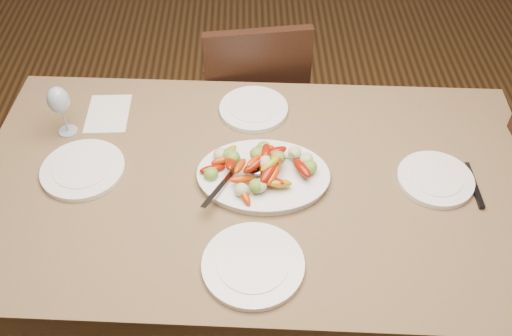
{
  "coord_description": "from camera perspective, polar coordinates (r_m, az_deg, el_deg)",
  "views": [
    {
      "loc": [
        -0.01,
        -1.31,
        2.12
      ],
      "look_at": [
        0.01,
        -0.07,
        0.82
      ],
      "focal_mm": 40.0,
      "sensor_mm": 36.0,
      "label": 1
    }
  ],
  "objects": [
    {
      "name": "dining_table",
      "position": [
        2.14,
        -0.0,
        -8.18
      ],
      "size": [
        1.9,
        1.15,
        0.76
      ],
      "primitive_type": "cube",
      "rotation": [
        0.0,
        0.0,
        -0.06
      ],
      "color": "brown",
      "rests_on": "ground"
    },
    {
      "name": "menu_card",
      "position": [
        2.16,
        -14.57,
        5.31
      ],
      "size": [
        0.15,
        0.21,
        0.0
      ],
      "primitive_type": "cube",
      "rotation": [
        0.0,
        0.0,
        0.02
      ],
      "color": "silver",
      "rests_on": "dining_table"
    },
    {
      "name": "plate_left",
      "position": [
        1.96,
        -16.92,
        -0.16
      ],
      "size": [
        0.27,
        0.27,
        0.02
      ],
      "primitive_type": "cylinder",
      "color": "white",
      "rests_on": "dining_table"
    },
    {
      "name": "plate_right",
      "position": [
        1.93,
        17.49,
        -1.09
      ],
      "size": [
        0.25,
        0.25,
        0.02
      ],
      "primitive_type": "cylinder",
      "color": "white",
      "rests_on": "dining_table"
    },
    {
      "name": "table_knife",
      "position": [
        1.95,
        21.03,
        -1.82
      ],
      "size": [
        0.02,
        0.2,
        0.01
      ],
      "primitive_type": null,
      "rotation": [
        0.0,
        0.0,
        -0.01
      ],
      "color": "#9EA0A8",
      "rests_on": "dining_table"
    },
    {
      "name": "serving_platter",
      "position": [
        1.85,
        0.73,
        -0.89
      ],
      "size": [
        0.43,
        0.33,
        0.02
      ],
      "primitive_type": "ellipsoid",
      "rotation": [
        0.0,
        0.0,
        -0.06
      ],
      "color": "white",
      "rests_on": "dining_table"
    },
    {
      "name": "serving_spoon",
      "position": [
        1.8,
        -1.38,
        -0.89
      ],
      "size": [
        0.28,
        0.18,
        0.03
      ],
      "primitive_type": null,
      "rotation": [
        0.0,
        0.0,
        -0.49
      ],
      "color": "#9EA0A8",
      "rests_on": "serving_platter"
    },
    {
      "name": "roasted_vegetables",
      "position": [
        1.81,
        0.74,
        0.34
      ],
      "size": [
        0.35,
        0.25,
        0.09
      ],
      "primitive_type": null,
      "rotation": [
        0.0,
        0.0,
        -0.06
      ],
      "color": "#7A1002",
      "rests_on": "serving_platter"
    },
    {
      "name": "wine_glass",
      "position": [
        2.06,
        -18.89,
        5.56
      ],
      "size": [
        0.08,
        0.08,
        0.2
      ],
      "primitive_type": null,
      "color": "#8C99A5",
      "rests_on": "dining_table"
    },
    {
      "name": "plate_far",
      "position": [
        2.1,
        -0.24,
        5.91
      ],
      "size": [
        0.25,
        0.25,
        0.02
      ],
      "primitive_type": "cylinder",
      "color": "white",
      "rests_on": "dining_table"
    },
    {
      "name": "plate_near",
      "position": [
        1.64,
        -0.3,
        -9.67
      ],
      "size": [
        0.29,
        0.29,
        0.02
      ],
      "primitive_type": "cylinder",
      "color": "white",
      "rests_on": "dining_table"
    },
    {
      "name": "chair_far",
      "position": [
        2.61,
        -0.39,
        6.99
      ],
      "size": [
        0.47,
        0.47,
        0.95
      ],
      "primitive_type": null,
      "rotation": [
        0.0,
        0.0,
        3.26
      ],
      "color": "black",
      "rests_on": "ground"
    },
    {
      "name": "floor",
      "position": [
        2.5,
        -0.23,
        -12.04
      ],
      "size": [
        6.0,
        6.0,
        0.0
      ],
      "primitive_type": "plane",
      "color": "#382411",
      "rests_on": "ground"
    }
  ]
}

